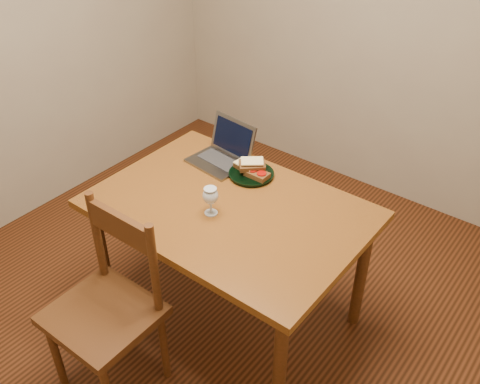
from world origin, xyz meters
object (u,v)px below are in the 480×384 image
Objects in this scene: chair at (105,302)px; table at (229,220)px; milk_glass at (211,201)px; plate at (251,174)px; laptop at (224,151)px.

table is at bearing 75.00° from chair.
milk_glass reaches higher than table.
plate is 0.74× the size of laptop.
milk_glass is (0.14, 0.57, 0.29)m from chair.
chair is 1.51× the size of laptop.
milk_glass reaches higher than plate.
plate is at bearing 83.56° from chair.
chair is 1.02m from laptop.
table is at bearing -74.95° from plate.
laptop is (-0.29, 0.31, 0.14)m from table.
plate is (0.10, 0.94, 0.23)m from chair.
chair reaches higher than plate.
chair is at bearing -103.78° from milk_glass.
plate is (-0.07, 0.28, 0.10)m from table.
chair reaches higher than table.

